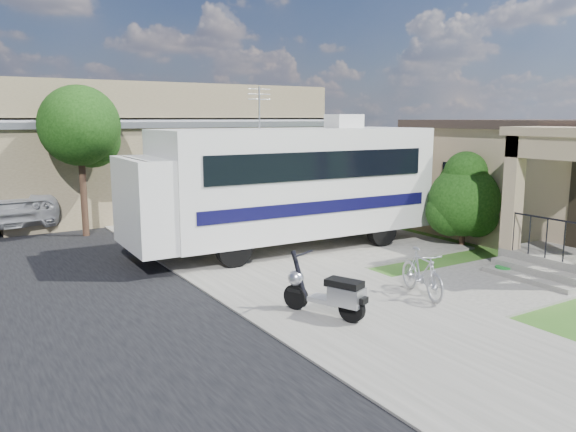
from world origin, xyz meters
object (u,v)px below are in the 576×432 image
motorhome (285,182)px  bicycle (422,276)px  scooter (329,293)px  garden_hose (503,271)px  shrub (464,198)px

motorhome → bicycle: 5.37m
scooter → garden_hose: scooter is taller
shrub → bicycle: bearing=-147.2°
garden_hose → bicycle: bearing=-174.7°
motorhome → shrub: bearing=-25.4°
scooter → garden_hose: (5.20, 0.26, -0.42)m
scooter → bicycle: 2.29m
shrub → garden_hose: bearing=-121.0°
motorhome → garden_hose: (2.96, -4.92, -1.78)m
motorhome → bicycle: (0.05, -5.18, -1.39)m
scooter → bicycle: scooter is taller
shrub → bicycle: shrub is taller
shrub → garden_hose: shrub is taller
shrub → scooter: 7.41m
scooter → garden_hose: 5.22m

